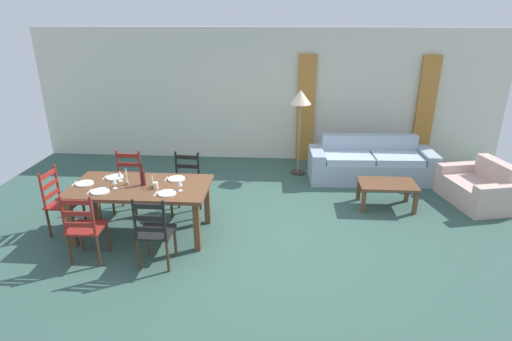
{
  "coord_description": "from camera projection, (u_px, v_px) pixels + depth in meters",
  "views": [
    {
      "loc": [
        0.34,
        -5.21,
        2.99
      ],
      "look_at": [
        -0.04,
        0.53,
        0.75
      ],
      "focal_mm": 28.82,
      "sensor_mm": 36.0,
      "label": 1
    }
  ],
  "objects": [
    {
      "name": "dining_chair_head_west",
      "position": [
        60.0,
        201.0,
        5.8
      ],
      "size": [
        0.42,
        0.44,
        0.96
      ],
      "color": "maroon",
      "rests_on": "ground_plane"
    },
    {
      "name": "candle_short",
      "position": [
        153.0,
        184.0,
        5.57
      ],
      "size": [
        0.05,
        0.05,
        0.16
      ],
      "color": "#998C66",
      "rests_on": "dining_table"
    },
    {
      "name": "dining_chair_far_left",
      "position": [
        128.0,
        182.0,
        6.45
      ],
      "size": [
        0.43,
        0.41,
        0.96
      ],
      "color": "maroon",
      "rests_on": "ground_plane"
    },
    {
      "name": "fork_near_left",
      "position": [
        89.0,
        192.0,
        5.44
      ],
      "size": [
        0.02,
        0.17,
        0.01
      ],
      "primitive_type": "cube",
      "rotation": [
        0.0,
        0.0,
        0.03
      ],
      "color": "silver",
      "rests_on": "dining_table"
    },
    {
      "name": "wall_far",
      "position": [
        267.0,
        95.0,
        8.53
      ],
      "size": [
        9.6,
        0.16,
        2.7
      ],
      "primitive_type": "cube",
      "color": "beige",
      "rests_on": "ground_plane"
    },
    {
      "name": "fork_head_west",
      "position": [
        74.0,
        184.0,
        5.7
      ],
      "size": [
        0.03,
        0.17,
        0.01
      ],
      "primitive_type": "cube",
      "rotation": [
        0.0,
        0.0,
        0.09
      ],
      "color": "silver",
      "rests_on": "dining_table"
    },
    {
      "name": "candle_tall",
      "position": [
        127.0,
        180.0,
        5.65
      ],
      "size": [
        0.05,
        0.05,
        0.23
      ],
      "color": "#998C66",
      "rests_on": "dining_table"
    },
    {
      "name": "dinner_plate_far_right",
      "position": [
        176.0,
        179.0,
        5.84
      ],
      "size": [
        0.24,
        0.24,
        0.02
      ],
      "primitive_type": "cylinder",
      "color": "white",
      "rests_on": "dining_table"
    },
    {
      "name": "dining_chair_near_right",
      "position": [
        154.0,
        232.0,
        5.0
      ],
      "size": [
        0.43,
        0.41,
        0.96
      ],
      "color": "black",
      "rests_on": "ground_plane"
    },
    {
      "name": "coffee_cup_primary",
      "position": [
        156.0,
        185.0,
        5.53
      ],
      "size": [
        0.07,
        0.07,
        0.09
      ],
      "primitive_type": "cylinder",
      "color": "beige",
      "rests_on": "dining_table"
    },
    {
      "name": "ground_plane",
      "position": [
        256.0,
        232.0,
        5.95
      ],
      "size": [
        9.6,
        9.6,
        0.02
      ],
      "primitive_type": "cube",
      "color": "#35554B"
    },
    {
      "name": "fork_far_right",
      "position": [
        166.0,
        179.0,
        5.85
      ],
      "size": [
        0.02,
        0.17,
        0.01
      ],
      "primitive_type": "cube",
      "rotation": [
        0.0,
        0.0,
        0.04
      ],
      "color": "silver",
      "rests_on": "dining_table"
    },
    {
      "name": "fork_far_left",
      "position": [
        105.0,
        177.0,
        5.91
      ],
      "size": [
        0.02,
        0.17,
        0.01
      ],
      "primitive_type": "cube",
      "rotation": [
        0.0,
        0.0,
        0.01
      ],
      "color": "silver",
      "rests_on": "dining_table"
    },
    {
      "name": "dining_table",
      "position": [
        140.0,
        191.0,
        5.67
      ],
      "size": [
        1.9,
        0.96,
        0.75
      ],
      "color": "brown",
      "rests_on": "ground_plane"
    },
    {
      "name": "wine_glass_far_left",
      "position": [
        120.0,
        174.0,
        5.74
      ],
      "size": [
        0.06,
        0.06,
        0.16
      ],
      "color": "white",
      "rests_on": "dining_table"
    },
    {
      "name": "armchair_upholstered",
      "position": [
        480.0,
        189.0,
        6.78
      ],
      "size": [
        1.04,
        1.31,
        0.72
      ],
      "color": "beige",
      "rests_on": "ground_plane"
    },
    {
      "name": "wine_glass_near_left",
      "position": [
        114.0,
        181.0,
        5.51
      ],
      "size": [
        0.06,
        0.06,
        0.16
      ],
      "color": "white",
      "rests_on": "dining_table"
    },
    {
      "name": "dinner_plate_near_right",
      "position": [
        167.0,
        193.0,
        5.38
      ],
      "size": [
        0.24,
        0.24,
        0.02
      ],
      "primitive_type": "cylinder",
      "color": "white",
      "rests_on": "dining_table"
    },
    {
      "name": "dining_chair_far_right",
      "position": [
        186.0,
        184.0,
        6.38
      ],
      "size": [
        0.45,
        0.43,
        0.96
      ],
      "color": "black",
      "rests_on": "ground_plane"
    },
    {
      "name": "couch",
      "position": [
        370.0,
        164.0,
        7.75
      ],
      "size": [
        2.31,
        0.9,
        0.8
      ],
      "color": "#9BAABA",
      "rests_on": "ground_plane"
    },
    {
      "name": "wine_bottle",
      "position": [
        143.0,
        177.0,
        5.61
      ],
      "size": [
        0.07,
        0.07,
        0.32
      ],
      "color": "#471919",
      "rests_on": "dining_table"
    },
    {
      "name": "dining_chair_near_left",
      "position": [
        85.0,
        228.0,
        5.1
      ],
      "size": [
        0.43,
        0.41,
        0.96
      ],
      "color": "maroon",
      "rests_on": "ground_plane"
    },
    {
      "name": "fork_near_right",
      "position": [
        156.0,
        193.0,
        5.39
      ],
      "size": [
        0.02,
        0.17,
        0.01
      ],
      "primitive_type": "cube",
      "rotation": [
        0.0,
        0.0,
        -0.04
      ],
      "color": "silver",
      "rests_on": "dining_table"
    },
    {
      "name": "curtain_panel_left",
      "position": [
        306.0,
        109.0,
        8.44
      ],
      "size": [
        0.35,
        0.08,
        2.2
      ],
      "primitive_type": "cube",
      "color": "#B77631",
      "rests_on": "ground_plane"
    },
    {
      "name": "standing_lamp",
      "position": [
        300.0,
        102.0,
        7.6
      ],
      "size": [
        0.4,
        0.4,
        1.64
      ],
      "color": "#332D28",
      "rests_on": "ground_plane"
    },
    {
      "name": "wine_glass_near_right",
      "position": [
        180.0,
        183.0,
        5.43
      ],
      "size": [
        0.06,
        0.06,
        0.16
      ],
      "color": "white",
      "rests_on": "dining_table"
    },
    {
      "name": "curtain_panel_right",
      "position": [
        425.0,
        111.0,
        8.29
      ],
      "size": [
        0.35,
        0.08,
        2.2
      ],
      "primitive_type": "cube",
      "color": "#B77631",
      "rests_on": "ground_plane"
    },
    {
      "name": "dinner_plate_head_west",
      "position": [
        85.0,
        183.0,
        5.69
      ],
      "size": [
        0.24,
        0.24,
        0.02
      ],
      "primitive_type": "cylinder",
      "color": "white",
      "rests_on": "dining_table"
    },
    {
      "name": "coffee_table",
      "position": [
        387.0,
        187.0,
        6.59
      ],
      "size": [
        0.9,
        0.56,
        0.42
      ],
      "color": "brown",
      "rests_on": "ground_plane"
    },
    {
      "name": "dinner_plate_near_left",
      "position": [
        100.0,
        191.0,
        5.43
      ],
      "size": [
        0.24,
        0.24,
        0.02
      ],
      "primitive_type": "cylinder",
      "color": "white",
      "rests_on": "dining_table"
    },
    {
      "name": "dinner_plate_far_left",
      "position": [
        115.0,
        177.0,
        5.9
      ],
      "size": [
        0.24,
        0.24,
        0.02
      ],
      "primitive_type": "cylinder",
      "color": "white",
      "rests_on": "dining_table"
    }
  ]
}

